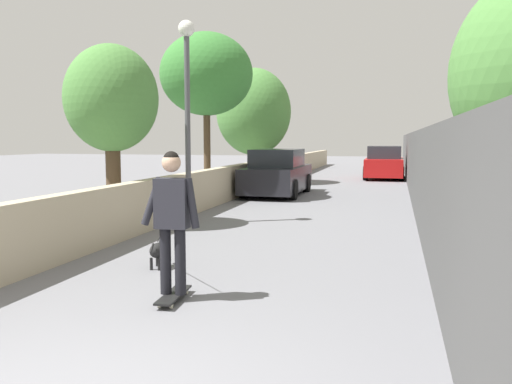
{
  "coord_description": "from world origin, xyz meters",
  "views": [
    {
      "loc": [
        -2.69,
        -2.18,
        1.91
      ],
      "look_at": [
        5.95,
        0.09,
        1.0
      ],
      "focal_mm": 37.28,
      "sensor_mm": 36.0,
      "label": 1
    }
  ],
  "objects_px": {
    "tree_left_mid": "(254,112)",
    "lamp_post": "(187,87)",
    "tree_left_near": "(206,75)",
    "car_near": "(277,174)",
    "person_skateboarder": "(172,211)",
    "car_far": "(384,164)",
    "dog": "(159,249)",
    "tree_left_distant": "(111,100)",
    "skateboard": "(173,295)"
  },
  "relations": [
    {
      "from": "tree_left_near",
      "to": "car_far",
      "type": "height_order",
      "value": "tree_left_near"
    },
    {
      "from": "tree_left_mid",
      "to": "dog",
      "type": "relative_size",
      "value": 2.79
    },
    {
      "from": "tree_left_mid",
      "to": "skateboard",
      "type": "height_order",
      "value": "tree_left_mid"
    },
    {
      "from": "tree_left_mid",
      "to": "lamp_post",
      "type": "distance_m",
      "value": 10.79
    },
    {
      "from": "person_skateboarder",
      "to": "tree_left_mid",
      "type": "bearing_deg",
      "value": 11.7
    },
    {
      "from": "skateboard",
      "to": "person_skateboarder",
      "type": "height_order",
      "value": "person_skateboarder"
    },
    {
      "from": "tree_left_near",
      "to": "car_near",
      "type": "bearing_deg",
      "value": -47.11
    },
    {
      "from": "car_near",
      "to": "dog",
      "type": "bearing_deg",
      "value": -177.22
    },
    {
      "from": "tree_left_mid",
      "to": "car_near",
      "type": "bearing_deg",
      "value": -155.26
    },
    {
      "from": "tree_left_distant",
      "to": "tree_left_mid",
      "type": "bearing_deg",
      "value": -0.14
    },
    {
      "from": "person_skateboarder",
      "to": "car_far",
      "type": "distance_m",
      "value": 20.2
    },
    {
      "from": "skateboard",
      "to": "dog",
      "type": "distance_m",
      "value": 1.68
    },
    {
      "from": "tree_left_near",
      "to": "person_skateboarder",
      "type": "height_order",
      "value": "tree_left_near"
    },
    {
      "from": "tree_left_near",
      "to": "car_far",
      "type": "bearing_deg",
      "value": -27.32
    },
    {
      "from": "lamp_post",
      "to": "person_skateboarder",
      "type": "height_order",
      "value": "lamp_post"
    },
    {
      "from": "lamp_post",
      "to": "car_near",
      "type": "distance_m",
      "value": 6.87
    },
    {
      "from": "tree_left_mid",
      "to": "lamp_post",
      "type": "height_order",
      "value": "tree_left_mid"
    },
    {
      "from": "skateboard",
      "to": "car_far",
      "type": "bearing_deg",
      "value": -5.61
    },
    {
      "from": "person_skateboarder",
      "to": "car_far",
      "type": "xyz_separation_m",
      "value": [
        20.1,
        -1.97,
        -0.35
      ]
    },
    {
      "from": "skateboard",
      "to": "car_near",
      "type": "xyz_separation_m",
      "value": [
        11.78,
        1.36,
        0.65
      ]
    },
    {
      "from": "tree_left_mid",
      "to": "skateboard",
      "type": "xyz_separation_m",
      "value": [
        -16.05,
        -3.32,
        -2.94
      ]
    },
    {
      "from": "lamp_post",
      "to": "dog",
      "type": "xyz_separation_m",
      "value": [
        -3.91,
        -1.1,
        -2.75
      ]
    },
    {
      "from": "tree_left_near",
      "to": "skateboard",
      "type": "height_order",
      "value": "tree_left_near"
    },
    {
      "from": "tree_left_distant",
      "to": "car_near",
      "type": "relative_size",
      "value": 0.94
    },
    {
      "from": "tree_left_mid",
      "to": "skateboard",
      "type": "distance_m",
      "value": 16.65
    },
    {
      "from": "lamp_post",
      "to": "car_near",
      "type": "xyz_separation_m",
      "value": [
        6.44,
        -0.6,
        -2.31
      ]
    },
    {
      "from": "tree_left_distant",
      "to": "skateboard",
      "type": "distance_m",
      "value": 6.23
    },
    {
      "from": "tree_left_near",
      "to": "car_far",
      "type": "distance_m",
      "value": 11.74
    },
    {
      "from": "car_far",
      "to": "dog",
      "type": "bearing_deg",
      "value": 171.39
    },
    {
      "from": "tree_left_distant",
      "to": "person_skateboarder",
      "type": "relative_size",
      "value": 2.31
    },
    {
      "from": "tree_left_near",
      "to": "person_skateboarder",
      "type": "xyz_separation_m",
      "value": [
        -10.05,
        -3.22,
        -2.79
      ]
    },
    {
      "from": "tree_left_near",
      "to": "tree_left_mid",
      "type": "bearing_deg",
      "value": 0.97
    },
    {
      "from": "lamp_post",
      "to": "skateboard",
      "type": "bearing_deg",
      "value": -159.89
    },
    {
      "from": "dog",
      "to": "tree_left_near",
      "type": "bearing_deg",
      "value": 15.37
    },
    {
      "from": "tree_left_distant",
      "to": "car_near",
      "type": "bearing_deg",
      "value": -15.42
    },
    {
      "from": "car_far",
      "to": "tree_left_near",
      "type": "bearing_deg",
      "value": 152.68
    },
    {
      "from": "car_near",
      "to": "car_far",
      "type": "bearing_deg",
      "value": -21.81
    },
    {
      "from": "tree_left_mid",
      "to": "car_near",
      "type": "distance_m",
      "value": 5.23
    },
    {
      "from": "lamp_post",
      "to": "car_far",
      "type": "relative_size",
      "value": 1.16
    },
    {
      "from": "tree_left_near",
      "to": "tree_left_mid",
      "type": "relative_size",
      "value": 1.07
    },
    {
      "from": "skateboard",
      "to": "car_near",
      "type": "bearing_deg",
      "value": 6.57
    },
    {
      "from": "skateboard",
      "to": "dog",
      "type": "xyz_separation_m",
      "value": [
        1.43,
        0.85,
        0.21
      ]
    },
    {
      "from": "tree_left_distant",
      "to": "lamp_post",
      "type": "height_order",
      "value": "lamp_post"
    },
    {
      "from": "tree_left_near",
      "to": "dog",
      "type": "relative_size",
      "value": 2.97
    },
    {
      "from": "person_skateboarder",
      "to": "car_far",
      "type": "bearing_deg",
      "value": -5.61
    },
    {
      "from": "tree_left_near",
      "to": "lamp_post",
      "type": "distance_m",
      "value": 4.94
    },
    {
      "from": "tree_left_mid",
      "to": "dog",
      "type": "distance_m",
      "value": 15.07
    },
    {
      "from": "tree_left_near",
      "to": "skateboard",
      "type": "xyz_separation_m",
      "value": [
        -10.05,
        -3.22,
        -3.79
      ]
    },
    {
      "from": "person_skateboarder",
      "to": "dog",
      "type": "xyz_separation_m",
      "value": [
        1.43,
        0.85,
        -0.79
      ]
    },
    {
      "from": "tree_left_distant",
      "to": "person_skateboarder",
      "type": "height_order",
      "value": "tree_left_distant"
    }
  ]
}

